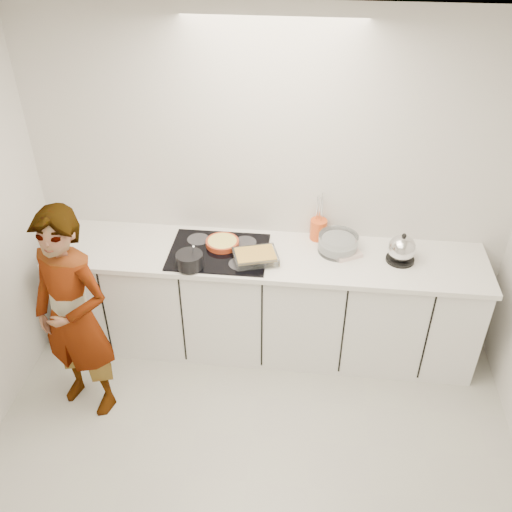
# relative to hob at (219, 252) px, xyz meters

# --- Properties ---
(floor) EXTENTS (3.60, 3.20, 0.00)m
(floor) POSITION_rel_hob_xyz_m (0.35, -1.26, -0.92)
(floor) COLOR #ACACA2
(floor) RESTS_ON ground
(ceiling) EXTENTS (3.60, 3.20, 0.00)m
(ceiling) POSITION_rel_hob_xyz_m (0.35, -1.26, 1.68)
(ceiling) COLOR white
(ceiling) RESTS_ON wall_back
(wall_back) EXTENTS (3.60, 0.00, 2.60)m
(wall_back) POSITION_rel_hob_xyz_m (0.35, 0.34, 0.38)
(wall_back) COLOR silver
(wall_back) RESTS_ON ground
(base_cabinets) EXTENTS (3.20, 0.58, 0.87)m
(base_cabinets) POSITION_rel_hob_xyz_m (0.35, 0.02, -0.48)
(base_cabinets) COLOR white
(base_cabinets) RESTS_ON floor
(countertop) EXTENTS (3.24, 0.64, 0.04)m
(countertop) POSITION_rel_hob_xyz_m (0.35, 0.02, -0.03)
(countertop) COLOR white
(countertop) RESTS_ON base_cabinets
(hob) EXTENTS (0.72, 0.54, 0.01)m
(hob) POSITION_rel_hob_xyz_m (0.00, 0.00, 0.00)
(hob) COLOR black
(hob) RESTS_ON countertop
(tart_dish) EXTENTS (0.31, 0.31, 0.04)m
(tart_dish) POSITION_rel_hob_xyz_m (0.01, 0.08, 0.03)
(tart_dish) COLOR #A53719
(tart_dish) RESTS_ON hob
(saucepan) EXTENTS (0.24, 0.24, 0.18)m
(saucepan) POSITION_rel_hob_xyz_m (-0.17, -0.21, 0.06)
(saucepan) COLOR black
(saucepan) RESTS_ON hob
(baking_dish) EXTENTS (0.36, 0.31, 0.06)m
(baking_dish) POSITION_rel_hob_xyz_m (0.28, -0.08, 0.04)
(baking_dish) COLOR silver
(baking_dish) RESTS_ON hob
(mixing_bowl) EXTENTS (0.34, 0.34, 0.14)m
(mixing_bowl) POSITION_rel_hob_xyz_m (0.87, 0.12, 0.06)
(mixing_bowl) COLOR silver
(mixing_bowl) RESTS_ON countertop
(tea_towel) EXTENTS (0.24, 0.22, 0.03)m
(tea_towel) POSITION_rel_hob_xyz_m (0.94, 0.07, 0.01)
(tea_towel) COLOR white
(tea_towel) RESTS_ON countertop
(kettle) EXTENTS (0.26, 0.26, 0.23)m
(kettle) POSITION_rel_hob_xyz_m (1.32, 0.04, 0.09)
(kettle) COLOR black
(kettle) RESTS_ON countertop
(utensil_crock) EXTENTS (0.14, 0.14, 0.16)m
(utensil_crock) POSITION_rel_hob_xyz_m (0.72, 0.28, 0.07)
(utensil_crock) COLOR #E1501B
(utensil_crock) RESTS_ON countertop
(cook) EXTENTS (0.68, 0.55, 1.62)m
(cook) POSITION_rel_hob_xyz_m (-0.86, -0.70, -0.11)
(cook) COLOR white
(cook) RESTS_ON floor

